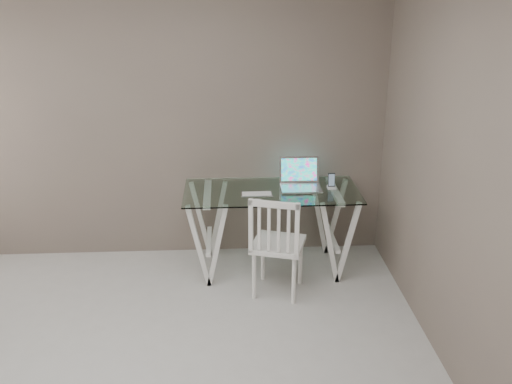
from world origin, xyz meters
TOP-DOWN VIEW (x-y plane):
  - room at (-0.06, 0.02)m, footprint 4.50×4.52m
  - desk at (0.94, 1.85)m, footprint 1.50×0.70m
  - chair at (0.95, 1.38)m, footprint 0.50×0.50m
  - laptop at (1.20, 1.94)m, footprint 0.35×0.31m
  - keyboard at (0.81, 1.76)m, footprint 0.26×0.11m
  - mouse at (0.80, 1.56)m, footprint 0.12×0.07m
  - phone_dock at (1.47, 1.88)m, footprint 0.07×0.07m

SIDE VIEW (x-z plane):
  - desk at x=0.94m, z-range 0.01..0.76m
  - chair at x=0.95m, z-range 0.05..0.93m
  - keyboard at x=0.81m, z-range 0.75..0.75m
  - mouse at x=0.80m, z-range 0.75..0.78m
  - phone_dock at x=1.47m, z-range 0.72..0.85m
  - laptop at x=1.20m, z-range 0.68..0.92m
  - room at x=-0.06m, z-range 0.36..3.07m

